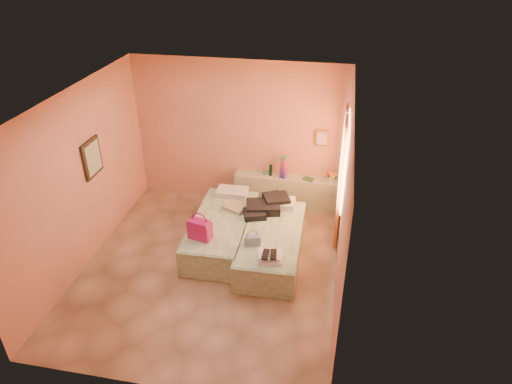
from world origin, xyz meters
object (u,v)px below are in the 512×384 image
headboard_ledge (287,192)px  green_book (308,179)px  blue_handbag (252,240)px  towel_stack (271,257)px  water_bottle (271,170)px  magenta_handbag (200,229)px  flower_vase (332,176)px  bed_left (222,231)px  bed_right (272,244)px

headboard_ledge → green_book: bearing=-5.0°
blue_handbag → towel_stack: size_ratio=0.71×
water_bottle → blue_handbag: water_bottle is taller
water_bottle → magenta_handbag: water_bottle is taller
magenta_handbag → water_bottle: bearing=80.4°
water_bottle → green_book: (0.73, -0.04, -0.10)m
headboard_ledge → flower_vase: flower_vase is taller
bed_left → green_book: (1.34, 1.38, 0.42)m
blue_handbag → water_bottle: bearing=74.6°
magenta_handbag → towel_stack: size_ratio=1.02×
blue_handbag → towel_stack: 0.46m
blue_handbag → towel_stack: (0.34, -0.31, -0.03)m
headboard_ledge → green_book: green_book is taller
bed_left → flower_vase: 2.31m
flower_vase → magenta_handbag: 2.77m
bed_left → headboard_ledge: bearing=55.1°
bed_left → green_book: size_ratio=10.70×
flower_vase → towel_stack: flower_vase is taller
water_bottle → flower_vase: bearing=-1.9°
green_book → magenta_handbag: 2.48m
flower_vase → towel_stack: (-0.78, -2.29, -0.22)m
headboard_ledge → bed_left: bearing=-123.9°
flower_vase → magenta_handbag: flower_vase is taller
water_bottle → towel_stack: water_bottle is taller
green_book → headboard_ledge: bearing=-165.2°
headboard_ledge → bed_right: (-0.05, -1.61, -0.08)m
bed_right → headboard_ledge: bearing=87.2°
water_bottle → magenta_handbag: 2.15m
bed_left → blue_handbag: 0.95m
bed_right → water_bottle: bearing=99.1°
bed_right → blue_handbag: 0.58m
headboard_ledge → blue_handbag: (-0.29, -2.02, 0.26)m
bed_right → magenta_handbag: magenta_handbag is taller
bed_left → bed_right: (0.90, -0.20, 0.00)m
water_bottle → bed_left: bearing=-113.3°
bed_left → blue_handbag: blue_handbag is taller
flower_vase → blue_handbag: bearing=-119.4°
headboard_ledge → flower_vase: size_ratio=8.26×
bed_right → bed_left: bearing=166.6°
bed_left → bed_right: bearing=-13.4°
bed_left → water_bottle: (0.61, 1.42, 0.51)m
flower_vase → water_bottle: bearing=178.1°
water_bottle → blue_handbag: (0.04, -2.02, -0.18)m
headboard_ledge → bed_left: (-0.95, -1.42, -0.08)m
bed_right → magenta_handbag: (-1.09, -0.38, 0.42)m
bed_right → towel_stack: size_ratio=5.71×
bed_right → flower_vase: size_ratio=8.05×
bed_right → flower_vase: (0.87, 1.58, 0.52)m
water_bottle → blue_handbag: bearing=-88.8°
flower_vase → headboard_ledge: bearing=177.5°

